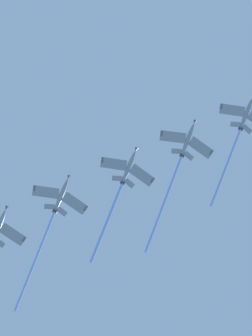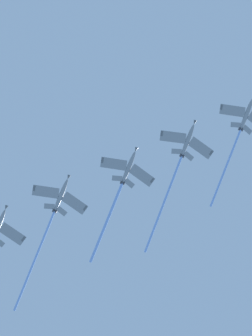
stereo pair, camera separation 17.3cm
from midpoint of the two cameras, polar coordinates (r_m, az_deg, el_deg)
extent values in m
ellipsoid|color=gray|center=(175.18, 14.27, 6.33)|extent=(1.77, 11.98, 4.34)
ellipsoid|color=black|center=(176.20, 14.45, 6.93)|extent=(1.04, 2.95, 1.58)
cube|color=gray|center=(173.52, 12.65, 6.78)|extent=(9.57, 5.49, 1.10)
cube|color=#595E60|center=(172.60, 11.39, 7.23)|extent=(1.09, 1.88, 0.57)
cube|color=gray|center=(174.83, 14.36, 4.53)|extent=(3.98, 2.85, 0.61)
cube|color=gray|center=(173.56, 13.03, 5.12)|extent=(3.97, 2.77, 0.61)
cube|color=#595E60|center=(175.54, 13.57, 4.85)|extent=(0.22, 3.03, 3.31)
cylinder|color=#38383D|center=(174.06, 13.75, 4.53)|extent=(0.82, 1.18, 1.03)
cylinder|color=#38383D|center=(173.81, 13.49, 4.64)|extent=(0.82, 1.18, 1.03)
cylinder|color=#8CB2F4|center=(171.85, 11.89, 0.03)|extent=(1.16, 28.55, 8.12)
ellipsoid|color=gray|center=(167.36, 7.43, 3.34)|extent=(1.62, 12.00, 4.04)
cone|color=#595E60|center=(168.13, 8.24, 5.46)|extent=(1.20, 1.83, 1.53)
ellipsoid|color=black|center=(168.16, 7.64, 4.00)|extent=(1.00, 2.93, 1.51)
cube|color=gray|center=(168.27, 8.99, 2.43)|extent=(9.59, 5.61, 1.01)
cube|color=#595E60|center=(169.31, 10.21, 1.83)|extent=(1.11, 1.90, 0.52)
cube|color=gray|center=(166.27, 5.67, 3.74)|extent=(9.59, 5.64, 1.01)
cube|color=#595E60|center=(165.76, 4.33, 4.16)|extent=(1.11, 1.90, 0.52)
cube|color=gray|center=(167.41, 7.55, 1.46)|extent=(3.98, 2.81, 0.56)
cube|color=gray|center=(166.55, 6.11, 2.02)|extent=(3.98, 2.82, 0.56)
cube|color=#595E60|center=(168.35, 6.76, 1.80)|extent=(0.18, 2.97, 3.27)
cylinder|color=#38383D|center=(166.90, 6.88, 1.43)|extent=(0.80, 1.16, 1.01)
cylinder|color=#38383D|center=(166.73, 6.60, 1.54)|extent=(0.80, 1.16, 1.01)
cylinder|color=#8CB2F4|center=(166.70, 4.55, -4.35)|extent=(0.85, 35.11, 8.89)
ellipsoid|color=gray|center=(164.41, 0.36, 0.07)|extent=(1.87, 11.97, 4.44)
cone|color=#595E60|center=(164.78, 1.22, 2.23)|extent=(1.24, 1.88, 1.58)
ellipsoid|color=black|center=(165.09, 0.61, 0.75)|extent=(1.07, 2.96, 1.60)
cube|color=gray|center=(164.90, 1.96, -0.87)|extent=(9.61, 5.78, 1.13)
cube|color=#595E60|center=(165.60, 3.22, -1.50)|extent=(1.14, 1.89, 0.58)
cube|color=gray|center=(163.83, -1.45, 0.50)|extent=(9.56, 5.42, 1.13)
cube|color=#595E60|center=(163.71, -2.82, 0.94)|extent=(1.07, 1.88, 0.58)
cube|color=gray|center=(164.55, 0.44, -1.84)|extent=(3.99, 2.87, 0.62)
cube|color=gray|center=(164.09, -1.03, -1.25)|extent=(3.96, 2.74, 0.62)
cube|color=#595E60|center=(165.70, -0.31, -1.47)|extent=(0.25, 3.05, 3.33)
cylinder|color=#38383D|center=(164.25, -0.25, -1.87)|extent=(0.83, 1.19, 1.03)
cylinder|color=#38383D|center=(164.16, -0.54, -1.75)|extent=(0.83, 1.19, 1.03)
cylinder|color=#8CB2F4|center=(164.87, -2.31, -6.58)|extent=(1.62, 28.42, 8.53)
ellipsoid|color=gray|center=(164.84, -7.75, -3.29)|extent=(1.84, 12.00, 4.27)
cone|color=#595E60|center=(164.40, -6.89, -1.13)|extent=(1.24, 1.87, 1.56)
ellipsoid|color=black|center=(165.27, -7.47, -2.60)|extent=(1.06, 2.95, 1.56)
cube|color=gray|center=(164.85, -6.14, -4.23)|extent=(9.61, 5.77, 1.08)
cube|color=#595E60|center=(165.14, -4.85, -4.85)|extent=(1.14, 1.90, 0.56)
cube|color=gray|center=(164.95, -9.57, -2.86)|extent=(9.56, 5.45, 1.08)
cube|color=#595E60|center=(165.32, -10.92, -2.43)|extent=(1.08, 1.89, 0.56)
cube|color=gray|center=(165.34, -7.66, -5.19)|extent=(3.99, 2.87, 0.60)
cube|color=gray|center=(165.39, -9.13, -4.60)|extent=(3.96, 2.75, 0.60)
cube|color=#595E60|center=(166.72, -8.34, -4.78)|extent=(0.24, 3.02, 3.30)
cylinder|color=#38383D|center=(165.34, -8.35, -5.21)|extent=(0.82, 1.18, 1.02)
cylinder|color=#38383D|center=(165.35, -8.64, -5.09)|extent=(0.82, 1.18, 1.02)
cylinder|color=#8CB2F4|center=(168.57, -10.85, -10.92)|extent=(1.50, 35.50, 9.72)
cone|color=#595E60|center=(165.96, -14.14, -4.69)|extent=(1.24, 1.86, 1.54)
ellipsoid|color=black|center=(167.37, -14.69, -6.11)|extent=(1.07, 2.96, 1.53)
cube|color=gray|center=(166.81, -13.41, -7.76)|extent=(9.62, 5.81, 1.03)
cube|color=#595E60|center=(166.76, -12.14, -8.39)|extent=(1.15, 1.90, 0.53)
cube|color=gray|center=(168.07, -14.90, -8.65)|extent=(3.99, 2.88, 0.57)
camera|label=1|loc=(0.09, 90.03, 0.12)|focal=50.82mm
camera|label=2|loc=(0.09, -89.97, -0.12)|focal=50.82mm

